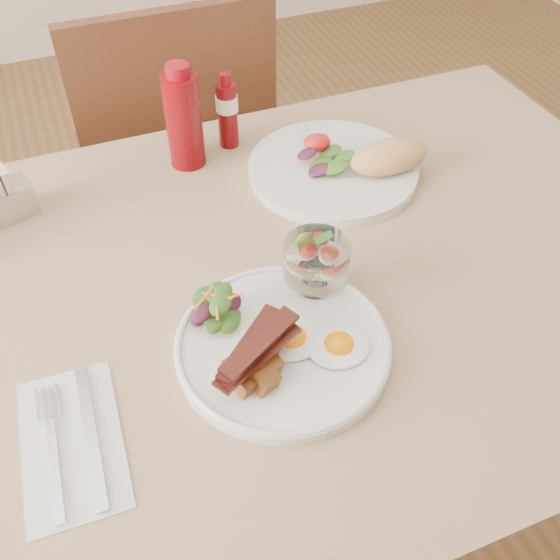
{
  "coord_description": "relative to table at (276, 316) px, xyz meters",
  "views": [
    {
      "loc": [
        -0.23,
        -0.6,
        1.4
      ],
      "look_at": [
        -0.02,
        -0.07,
        0.82
      ],
      "focal_mm": 40.0,
      "sensor_mm": 36.0,
      "label": 1
    }
  ],
  "objects": [
    {
      "name": "hot_sauce_bottle",
      "position": [
        0.05,
        0.35,
        0.16
      ],
      "size": [
        0.05,
        0.05,
        0.14
      ],
      "rotation": [
        0.0,
        0.0,
        -0.21
      ],
      "color": "#63050A",
      "rests_on": "table"
    },
    {
      "name": "side_salad",
      "position": [
        -0.11,
        -0.06,
        0.13
      ],
      "size": [
        0.08,
        0.08,
        0.04
      ],
      "rotation": [
        0.0,
        0.0,
        0.28
      ],
      "color": "#234A13",
      "rests_on": "main_plate"
    },
    {
      "name": "main_plate",
      "position": [
        -0.04,
        -0.13,
        0.1
      ],
      "size": [
        0.28,
        0.28,
        0.02
      ],
      "primitive_type": "cylinder",
      "color": "silver",
      "rests_on": "table"
    },
    {
      "name": "chair_far",
      "position": [
        0.0,
        0.66,
        -0.14
      ],
      "size": [
        0.42,
        0.42,
        0.93
      ],
      "color": "#5A311C",
      "rests_on": "ground"
    },
    {
      "name": "napkin_cutlery",
      "position": [
        -0.31,
        -0.17,
        0.09
      ],
      "size": [
        0.12,
        0.21,
        0.01
      ],
      "rotation": [
        0.0,
        0.0,
        -0.04
      ],
      "color": "silver",
      "rests_on": "table"
    },
    {
      "name": "fried_eggs",
      "position": [
        -0.0,
        -0.15,
        0.11
      ],
      "size": [
        0.14,
        0.11,
        0.02
      ],
      "rotation": [
        0.0,
        0.0,
        0.07
      ],
      "color": "white",
      "rests_on": "main_plate"
    },
    {
      "name": "ketchup_bottle",
      "position": [
        -0.04,
        0.32,
        0.17
      ],
      "size": [
        0.08,
        0.08,
        0.18
      ],
      "rotation": [
        0.0,
        0.0,
        0.38
      ],
      "color": "#63050A",
      "rests_on": "table"
    },
    {
      "name": "fruit_cup",
      "position": [
        0.04,
        -0.05,
        0.16
      ],
      "size": [
        0.09,
        0.09,
        0.09
      ],
      "rotation": [
        0.0,
        0.0,
        -0.24
      ],
      "color": "white",
      "rests_on": "main_plate"
    },
    {
      "name": "second_plate",
      "position": [
        0.2,
        0.19,
        0.11
      ],
      "size": [
        0.3,
        0.29,
        0.07
      ],
      "rotation": [
        0.0,
        0.0,
        -0.06
      ],
      "color": "silver",
      "rests_on": "table"
    },
    {
      "name": "table",
      "position": [
        0.0,
        0.0,
        0.0
      ],
      "size": [
        1.33,
        0.88,
        0.75
      ],
      "color": "#5A311C",
      "rests_on": "ground"
    },
    {
      "name": "bacon_potato_pile",
      "position": [
        -0.09,
        -0.16,
        0.13
      ],
      "size": [
        0.13,
        0.1,
        0.06
      ],
      "rotation": [
        0.0,
        0.0,
        0.1
      ],
      "color": "brown",
      "rests_on": "main_plate"
    }
  ]
}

